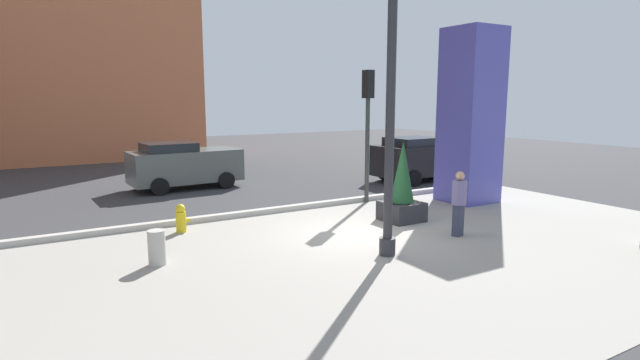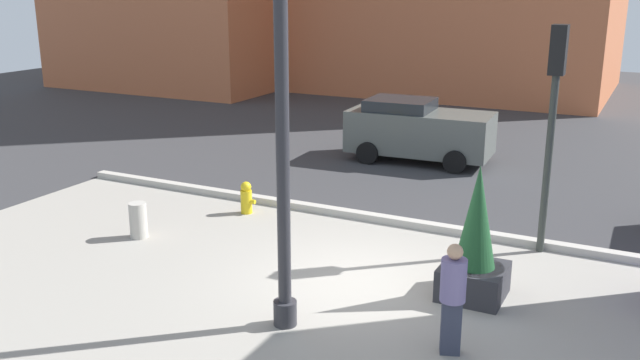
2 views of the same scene
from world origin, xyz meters
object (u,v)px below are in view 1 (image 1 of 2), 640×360
at_px(pedestrian_by_curb, 459,201).
at_px(concrete_bollard, 157,248).
at_px(art_pillar_blue, 470,116).
at_px(traffic_light_corner, 368,114).
at_px(lamp_post, 390,124).
at_px(potted_plant_curbside, 402,189).
at_px(car_far_lane, 423,158).
at_px(fire_hydrant, 181,219).
at_px(car_curb_west, 184,165).

bearing_deg(pedestrian_by_curb, concrete_bollard, 167.03).
distance_m(art_pillar_blue, traffic_light_corner, 3.42).
relative_size(lamp_post, potted_plant_curbside, 2.61).
bearing_deg(car_far_lane, pedestrian_by_curb, -126.44).
xyz_separation_m(lamp_post, art_pillar_blue, (6.00, 3.27, -0.05)).
height_order(traffic_light_corner, car_far_lane, traffic_light_corner).
height_order(art_pillar_blue, concrete_bollard, art_pillar_blue).
distance_m(lamp_post, fire_hydrant, 6.01).
bearing_deg(car_curb_west, art_pillar_blue, -44.15).
distance_m(art_pillar_blue, pedestrian_by_curb, 4.97).
height_order(fire_hydrant, concrete_bollard, same).
height_order(fire_hydrant, pedestrian_by_curb, pedestrian_by_curb).
bearing_deg(art_pillar_blue, potted_plant_curbside, -164.78).
relative_size(fire_hydrant, pedestrian_by_curb, 0.45).
bearing_deg(car_far_lane, art_pillar_blue, -112.60).
bearing_deg(art_pillar_blue, traffic_light_corner, 152.27).
height_order(potted_plant_curbside, concrete_bollard, potted_plant_curbside).
distance_m(traffic_light_corner, pedestrian_by_curb, 5.01).
relative_size(fire_hydrant, car_curb_west, 0.18).
bearing_deg(lamp_post, concrete_bollard, 156.94).
xyz_separation_m(lamp_post, fire_hydrant, (-3.41, 4.25, -2.53)).
distance_m(concrete_bollard, car_far_lane, 13.39).
bearing_deg(art_pillar_blue, car_curb_west, 135.85).
relative_size(lamp_post, traffic_light_corner, 1.37).
bearing_deg(potted_plant_curbside, traffic_light_corner, 75.80).
bearing_deg(pedestrian_by_curb, lamp_post, -172.89).
xyz_separation_m(art_pillar_blue, potted_plant_curbside, (-3.69, -1.00, -1.94)).
bearing_deg(concrete_bollard, traffic_light_corner, 21.31).
distance_m(potted_plant_curbside, concrete_bollard, 6.89).
distance_m(lamp_post, pedestrian_by_curb, 3.21).
bearing_deg(lamp_post, art_pillar_blue, 28.63).
bearing_deg(car_curb_west, car_far_lane, -19.38).
bearing_deg(fire_hydrant, traffic_light_corner, 5.51).
bearing_deg(fire_hydrant, pedestrian_by_curb, -33.68).
xyz_separation_m(car_curb_west, pedestrian_by_curb, (4.03, -10.27, -0.00)).
xyz_separation_m(traffic_light_corner, car_curb_west, (-4.50, 5.72, -2.02)).
xyz_separation_m(concrete_bollard, car_far_lane, (12.24, 5.40, 0.58)).
distance_m(traffic_light_corner, car_far_lane, 5.69).
relative_size(potted_plant_curbside, concrete_bollard, 3.05).
height_order(potted_plant_curbside, car_far_lane, potted_plant_curbside).
relative_size(art_pillar_blue, car_far_lane, 1.30).
relative_size(lamp_post, concrete_bollard, 7.95).
relative_size(concrete_bollard, traffic_light_corner, 0.17).
relative_size(art_pillar_blue, potted_plant_curbside, 2.50).
bearing_deg(car_curb_west, traffic_light_corner, -51.79).
distance_m(art_pillar_blue, car_far_lane, 4.80).
relative_size(art_pillar_blue, concrete_bollard, 7.61).
bearing_deg(fire_hydrant, lamp_post, -51.27).
relative_size(potted_plant_curbside, pedestrian_by_curb, 1.38).
relative_size(lamp_post, art_pillar_blue, 1.04).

